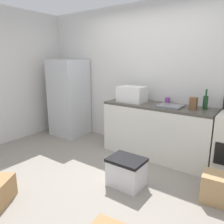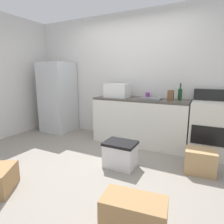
{
  "view_description": "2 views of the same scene",
  "coord_description": "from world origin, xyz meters",
  "px_view_note": "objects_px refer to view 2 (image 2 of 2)",
  "views": [
    {
      "loc": [
        1.71,
        -2.06,
        1.61
      ],
      "look_at": [
        -0.39,
        0.86,
        0.75
      ],
      "focal_mm": 34.51,
      "sensor_mm": 36.0,
      "label": 1
    },
    {
      "loc": [
        1.45,
        -2.27,
        1.35
      ],
      "look_at": [
        -0.12,
        0.81,
        0.66
      ],
      "focal_mm": 30.27,
      "sensor_mm": 36.0,
      "label": 2
    }
  ],
  "objects_px": {
    "coffee_mug": "(148,95)",
    "cardboard_box_large": "(200,161)",
    "stove_oven": "(209,128)",
    "wine_bottle": "(180,94)",
    "refrigerator": "(58,97)",
    "knife_block": "(171,95)",
    "cardboard_box_small": "(134,216)",
    "storage_bin": "(120,154)",
    "microwave": "(117,91)"
  },
  "relations": [
    {
      "from": "coffee_mug",
      "to": "cardboard_box_large",
      "type": "bearing_deg",
      "value": -41.81
    },
    {
      "from": "stove_oven",
      "to": "wine_bottle",
      "type": "bearing_deg",
      "value": 170.11
    },
    {
      "from": "coffee_mug",
      "to": "cardboard_box_large",
      "type": "height_order",
      "value": "coffee_mug"
    },
    {
      "from": "wine_bottle",
      "to": "cardboard_box_large",
      "type": "bearing_deg",
      "value": -62.59
    },
    {
      "from": "refrigerator",
      "to": "coffee_mug",
      "type": "bearing_deg",
      "value": 7.02
    },
    {
      "from": "knife_block",
      "to": "cardboard_box_small",
      "type": "xyz_separation_m",
      "value": [
        0.12,
        -2.11,
        -0.83
      ]
    },
    {
      "from": "knife_block",
      "to": "stove_oven",
      "type": "bearing_deg",
      "value": 1.82
    },
    {
      "from": "cardboard_box_small",
      "to": "storage_bin",
      "type": "bearing_deg",
      "value": 120.04
    },
    {
      "from": "cardboard_box_small",
      "to": "wine_bottle",
      "type": "bearing_deg",
      "value": 89.33
    },
    {
      "from": "refrigerator",
      "to": "stove_oven",
      "type": "bearing_deg",
      "value": 0.97
    },
    {
      "from": "coffee_mug",
      "to": "cardboard_box_small",
      "type": "height_order",
      "value": "coffee_mug"
    },
    {
      "from": "refrigerator",
      "to": "cardboard_box_small",
      "type": "distance_m",
      "value": 3.49
    },
    {
      "from": "coffee_mug",
      "to": "storage_bin",
      "type": "bearing_deg",
      "value": -90.14
    },
    {
      "from": "microwave",
      "to": "coffee_mug",
      "type": "distance_m",
      "value": 0.61
    },
    {
      "from": "cardboard_box_large",
      "to": "cardboard_box_small",
      "type": "xyz_separation_m",
      "value": [
        -0.46,
        -1.38,
        -0.0
      ]
    },
    {
      "from": "microwave",
      "to": "knife_block",
      "type": "height_order",
      "value": "microwave"
    },
    {
      "from": "stove_oven",
      "to": "cardboard_box_large",
      "type": "height_order",
      "value": "stove_oven"
    },
    {
      "from": "cardboard_box_large",
      "to": "storage_bin",
      "type": "distance_m",
      "value": 1.12
    },
    {
      "from": "stove_oven",
      "to": "wine_bottle",
      "type": "xyz_separation_m",
      "value": [
        -0.52,
        0.09,
        0.54
      ]
    },
    {
      "from": "knife_block",
      "to": "cardboard_box_small",
      "type": "relative_size",
      "value": 0.33
    },
    {
      "from": "stove_oven",
      "to": "cardboard_box_large",
      "type": "xyz_separation_m",
      "value": [
        -0.09,
        -0.75,
        -0.3
      ]
    },
    {
      "from": "refrigerator",
      "to": "wine_bottle",
      "type": "height_order",
      "value": "refrigerator"
    },
    {
      "from": "stove_oven",
      "to": "coffee_mug",
      "type": "height_order",
      "value": "stove_oven"
    },
    {
      "from": "microwave",
      "to": "refrigerator",
      "type": "bearing_deg",
      "value": -179.1
    },
    {
      "from": "refrigerator",
      "to": "coffee_mug",
      "type": "relative_size",
      "value": 16.27
    },
    {
      "from": "wine_bottle",
      "to": "coffee_mug",
      "type": "bearing_deg",
      "value": 169.61
    },
    {
      "from": "knife_block",
      "to": "storage_bin",
      "type": "height_order",
      "value": "knife_block"
    },
    {
      "from": "microwave",
      "to": "coffee_mug",
      "type": "bearing_deg",
      "value": 23.07
    },
    {
      "from": "stove_oven",
      "to": "storage_bin",
      "type": "distance_m",
      "value": 1.6
    },
    {
      "from": "knife_block",
      "to": "cardboard_box_large",
      "type": "xyz_separation_m",
      "value": [
        0.58,
        -0.73,
        -0.82
      ]
    },
    {
      "from": "stove_oven",
      "to": "microwave",
      "type": "relative_size",
      "value": 2.39
    },
    {
      "from": "stove_oven",
      "to": "cardboard_box_small",
      "type": "xyz_separation_m",
      "value": [
        -0.55,
        -2.13,
        -0.3
      ]
    },
    {
      "from": "stove_oven",
      "to": "cardboard_box_large",
      "type": "bearing_deg",
      "value": -96.51
    },
    {
      "from": "microwave",
      "to": "cardboard_box_small",
      "type": "bearing_deg",
      "value": -61.07
    },
    {
      "from": "stove_oven",
      "to": "knife_block",
      "type": "distance_m",
      "value": 0.84
    },
    {
      "from": "stove_oven",
      "to": "cardboard_box_small",
      "type": "height_order",
      "value": "stove_oven"
    },
    {
      "from": "cardboard_box_small",
      "to": "coffee_mug",
      "type": "bearing_deg",
      "value": 104.51
    },
    {
      "from": "microwave",
      "to": "coffee_mug",
      "type": "relative_size",
      "value": 4.6
    },
    {
      "from": "stove_oven",
      "to": "knife_block",
      "type": "relative_size",
      "value": 6.11
    },
    {
      "from": "cardboard_box_large",
      "to": "refrigerator",
      "type": "bearing_deg",
      "value": 167.76
    },
    {
      "from": "wine_bottle",
      "to": "cardboard_box_small",
      "type": "distance_m",
      "value": 2.38
    },
    {
      "from": "refrigerator",
      "to": "stove_oven",
      "type": "xyz_separation_m",
      "value": [
        3.27,
        0.06,
        -0.35
      ]
    },
    {
      "from": "microwave",
      "to": "cardboard_box_large",
      "type": "distance_m",
      "value": 1.97
    },
    {
      "from": "refrigerator",
      "to": "microwave",
      "type": "height_order",
      "value": "refrigerator"
    },
    {
      "from": "stove_oven",
      "to": "knife_block",
      "type": "xyz_separation_m",
      "value": [
        -0.66,
        -0.02,
        0.52
      ]
    },
    {
      "from": "stove_oven",
      "to": "microwave",
      "type": "xyz_separation_m",
      "value": [
        -1.71,
        -0.03,
        0.57
      ]
    },
    {
      "from": "refrigerator",
      "to": "cardboard_box_small",
      "type": "bearing_deg",
      "value": -37.28
    },
    {
      "from": "storage_bin",
      "to": "refrigerator",
      "type": "bearing_deg",
      "value": 154.2
    },
    {
      "from": "knife_block",
      "to": "storage_bin",
      "type": "relative_size",
      "value": 0.39
    },
    {
      "from": "storage_bin",
      "to": "cardboard_box_small",
      "type": "bearing_deg",
      "value": -59.96
    }
  ]
}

